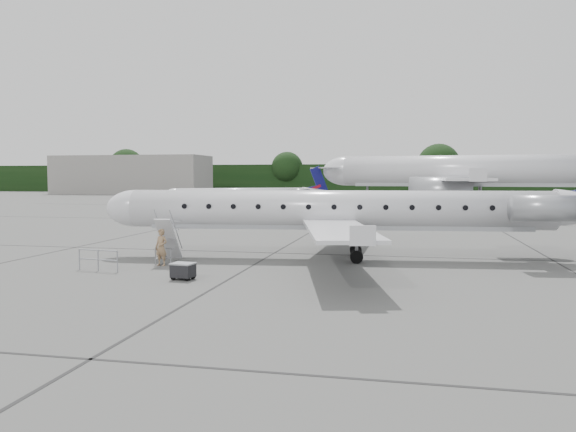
# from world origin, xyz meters

# --- Properties ---
(ground) EXTENTS (320.00, 320.00, 0.00)m
(ground) POSITION_xyz_m (0.00, 0.00, 0.00)
(ground) COLOR #555553
(ground) RESTS_ON ground
(treeline) EXTENTS (260.00, 4.00, 8.00)m
(treeline) POSITION_xyz_m (0.00, 130.00, 4.00)
(treeline) COLOR black
(treeline) RESTS_ON ground
(terminal_building) EXTENTS (40.00, 14.00, 10.00)m
(terminal_building) POSITION_xyz_m (-70.00, 110.00, 5.00)
(terminal_building) COLOR gray
(terminal_building) RESTS_ON ground
(main_regional_jet) EXTENTS (31.33, 24.03, 7.51)m
(main_regional_jet) POSITION_xyz_m (-2.93, 4.35, 3.76)
(main_regional_jet) COLOR silver
(main_regional_jet) RESTS_ON ground
(airstair) EXTENTS (1.06, 2.19, 2.35)m
(airstair) POSITION_xyz_m (-11.49, 1.29, 1.18)
(airstair) COLOR silver
(airstair) RESTS_ON ground
(passenger) EXTENTS (0.77, 0.59, 1.88)m
(passenger) POSITION_xyz_m (-11.36, 0.09, 0.94)
(passenger) COLOR #8D6D4D
(passenger) RESTS_ON ground
(safety_railing) EXTENTS (2.19, 0.38, 1.00)m
(safety_railing) POSITION_xyz_m (-13.66, -2.01, 0.50)
(safety_railing) COLOR #93959B
(safety_railing) RESTS_ON ground
(baggage_cart) EXTENTS (1.01, 0.86, 0.80)m
(baggage_cart) POSITION_xyz_m (-8.79, -3.30, 0.40)
(baggage_cart) COLOR black
(baggage_cart) RESTS_ON ground
(bg_narrowbody) EXTENTS (43.62, 33.26, 14.73)m
(bg_narrowbody) POSITION_xyz_m (8.29, 51.94, 7.37)
(bg_narrowbody) COLOR silver
(bg_narrowbody) RESTS_ON ground
(bg_regional_left) EXTENTS (27.76, 25.14, 5.96)m
(bg_regional_left) POSITION_xyz_m (-21.38, 47.57, 2.98)
(bg_regional_left) COLOR silver
(bg_regional_left) RESTS_ON ground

